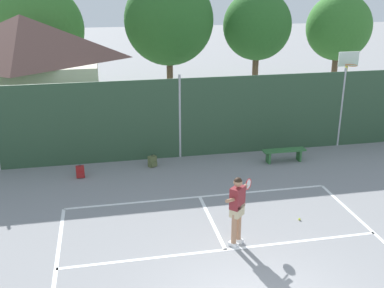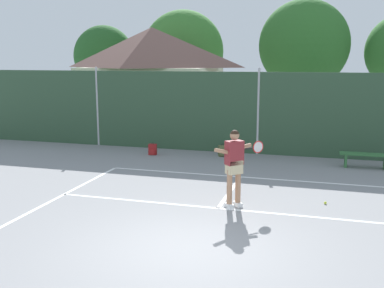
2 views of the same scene
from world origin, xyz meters
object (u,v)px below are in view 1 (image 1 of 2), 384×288
Objects in this scene: tennis_ball at (299,219)px; backpack_red at (80,172)px; basketball_hoop at (346,81)px; tennis_player at (237,205)px; courtside_bench at (284,153)px; backpack_olive at (152,162)px.

backpack_red is (-6.11, 4.26, 0.16)m from tennis_ball.
basketball_hoop is at bearing 54.44° from tennis_ball.
tennis_player is 6.53m from backpack_red.
courtside_bench is (-3.72, -2.69, -1.95)m from basketball_hoop.
tennis_player reaches higher than courtside_bench.
courtside_bench is at bearing -0.22° from backpack_red.
tennis_player is at bearing -158.75° from tennis_ball.
backpack_red is at bearing -166.44° from basketball_hoop.
courtside_bench is (7.34, -0.03, 0.17)m from backpack_red.
backpack_olive is at bearing 127.23° from tennis_ball.
basketball_hoop is 2.22× the size of courtside_bench.
backpack_red is at bearing 145.13° from tennis_ball.
backpack_red is 1.00× the size of backpack_olive.
tennis_player is 2.50m from tennis_ball.
basketball_hoop reaches higher than tennis_ball.
courtside_bench is at bearing 56.55° from tennis_player.
courtside_bench reaches higher than backpack_red.
backpack_olive is (2.52, 0.46, 0.00)m from backpack_red.
tennis_player is 5.80m from backpack_olive.
courtside_bench is at bearing 73.73° from tennis_ball.
backpack_red is 7.34m from courtside_bench.
basketball_hoop is at bearing 35.94° from courtside_bench.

